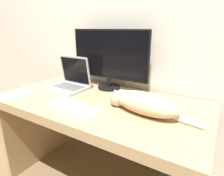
{
  "coord_description": "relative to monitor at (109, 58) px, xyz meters",
  "views": [
    {
      "loc": [
        0.69,
        -0.6,
        1.19
      ],
      "look_at": [
        0.13,
        0.32,
        0.84
      ],
      "focal_mm": 30.0,
      "sensor_mm": 36.0,
      "label": 1
    }
  ],
  "objects": [
    {
      "name": "laptop",
      "position": [
        -0.27,
        -0.17,
        -0.2
      ],
      "size": [
        0.31,
        0.25,
        0.25
      ],
      "rotation": [
        0.0,
        0.0,
        -0.03
      ],
      "color": "#B7B7BC",
      "rests_on": "desk"
    },
    {
      "name": "paper_notepad",
      "position": [
        -0.51,
        -0.48,
        -0.24
      ],
      "size": [
        0.16,
        0.25,
        0.01
      ],
      "color": "#F4EFC6",
      "rests_on": "desk"
    },
    {
      "name": "monitor",
      "position": [
        0.0,
        0.0,
        0.0
      ],
      "size": [
        0.65,
        0.18,
        0.46
      ],
      "color": "black",
      "rests_on": "desk"
    },
    {
      "name": "wall_back",
      "position": [
        0.08,
        0.16,
        0.33
      ],
      "size": [
        6.4,
        0.06,
        2.6
      ],
      "color": "silver",
      "rests_on": "ground_plane"
    },
    {
      "name": "desk",
      "position": [
        0.08,
        -0.26,
        -0.4
      ],
      "size": [
        1.42,
        0.72,
        0.72
      ],
      "color": "tan",
      "rests_on": "ground_plane"
    },
    {
      "name": "cat",
      "position": [
        0.41,
        -0.29,
        -0.19
      ],
      "size": [
        0.56,
        0.24,
        0.12
      ],
      "rotation": [
        0.0,
        0.0,
        -0.17
      ],
      "color": "#D1B284",
      "rests_on": "desk"
    },
    {
      "name": "external_keyboard",
      "position": [
        0.03,
        -0.45,
        -0.24
      ],
      "size": [
        0.37,
        0.17,
        0.02
      ],
      "rotation": [
        0.0,
        0.0,
        -0.16
      ],
      "color": "white",
      "rests_on": "desk"
    }
  ]
}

